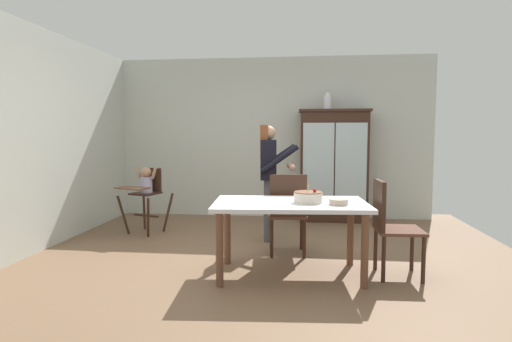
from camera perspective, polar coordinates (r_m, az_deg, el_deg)
ground_plane at (r=4.74m, az=-0.41°, el=-12.28°), size 6.24×6.24×0.00m
wall_back at (r=7.14m, az=2.16°, el=4.53°), size 5.32×0.06×2.70m
wall_left at (r=5.50m, az=-28.81°, el=3.79°), size 0.06×5.32×2.70m
china_cabinet at (r=6.89m, az=10.55°, el=0.77°), size 1.13×0.48×1.81m
ceramic_vase at (r=6.89m, az=9.73°, el=9.25°), size 0.13×0.13×0.27m
high_chair_with_toddler at (r=6.14m, az=-14.84°, el=-2.21°), size 0.73×0.80×0.95m
adult_person at (r=5.50m, az=1.75°, el=0.42°), size 0.54×0.53×1.53m
dining_table at (r=4.17m, az=4.70°, el=-5.56°), size 1.57×0.99×0.74m
birthday_cake at (r=4.13m, az=7.13°, el=-3.56°), size 0.28×0.28×0.19m
serving_bowl at (r=4.06m, az=11.22°, el=-4.16°), size 0.18×0.18×0.05m
dining_chair_far_side at (r=4.83m, az=4.36°, el=-5.16°), size 0.48×0.48×0.96m
dining_chair_right_end at (r=4.35m, az=17.69°, el=-6.52°), size 0.46×0.46×0.96m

